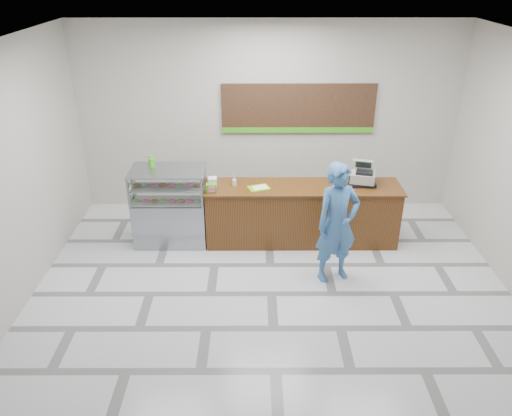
{
  "coord_description": "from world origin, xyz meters",
  "views": [
    {
      "loc": [
        -0.25,
        -5.96,
        4.4
      ],
      "look_at": [
        -0.23,
        0.9,
        0.96
      ],
      "focal_mm": 35.0,
      "sensor_mm": 36.0,
      "label": 1
    }
  ],
  "objects_px": {
    "display_case": "(170,206)",
    "customer": "(337,224)",
    "serving_tray": "(259,188)",
    "cash_register": "(363,176)",
    "sales_counter": "(302,214)"
  },
  "relations": [
    {
      "from": "display_case",
      "to": "customer",
      "type": "relative_size",
      "value": 0.71
    },
    {
      "from": "serving_tray",
      "to": "cash_register",
      "type": "bearing_deg",
      "value": -13.45
    },
    {
      "from": "display_case",
      "to": "serving_tray",
      "type": "relative_size",
      "value": 3.34
    },
    {
      "from": "customer",
      "to": "serving_tray",
      "type": "bearing_deg",
      "value": 117.79
    },
    {
      "from": "customer",
      "to": "sales_counter",
      "type": "bearing_deg",
      "value": 90.1
    },
    {
      "from": "display_case",
      "to": "serving_tray",
      "type": "height_order",
      "value": "display_case"
    },
    {
      "from": "sales_counter",
      "to": "customer",
      "type": "distance_m",
      "value": 1.26
    },
    {
      "from": "serving_tray",
      "to": "customer",
      "type": "distance_m",
      "value": 1.54
    },
    {
      "from": "cash_register",
      "to": "customer",
      "type": "bearing_deg",
      "value": -100.89
    },
    {
      "from": "display_case",
      "to": "customer",
      "type": "xyz_separation_m",
      "value": [
        2.63,
        -1.11,
        0.26
      ]
    },
    {
      "from": "sales_counter",
      "to": "cash_register",
      "type": "xyz_separation_m",
      "value": [
        1.0,
        0.12,
        0.65
      ]
    },
    {
      "from": "display_case",
      "to": "customer",
      "type": "bearing_deg",
      "value": -22.93
    },
    {
      "from": "customer",
      "to": "cash_register",
      "type": "bearing_deg",
      "value": 44.2
    },
    {
      "from": "serving_tray",
      "to": "sales_counter",
      "type": "bearing_deg",
      "value": -13.44
    },
    {
      "from": "display_case",
      "to": "serving_tray",
      "type": "distance_m",
      "value": 1.54
    }
  ]
}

